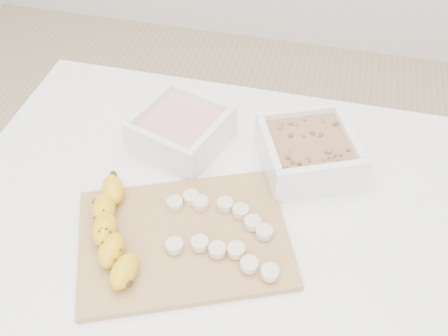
% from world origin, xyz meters
% --- Properties ---
extents(table, '(1.00, 0.70, 0.75)m').
position_xyz_m(table, '(0.00, 0.00, 0.65)').
color(table, white).
rests_on(table, ground).
extents(bowl_yogurt, '(0.21, 0.21, 0.08)m').
position_xyz_m(bowl_yogurt, '(-0.11, 0.13, 0.79)').
color(bowl_yogurt, white).
rests_on(bowl_yogurt, table).
extents(bowl_granola, '(0.23, 0.23, 0.08)m').
position_xyz_m(bowl_granola, '(0.14, 0.13, 0.79)').
color(bowl_granola, white).
rests_on(bowl_granola, table).
extents(cutting_board, '(0.43, 0.37, 0.01)m').
position_xyz_m(cutting_board, '(-0.04, -0.10, 0.76)').
color(cutting_board, '#AB7849').
rests_on(cutting_board, table).
extents(banana, '(0.12, 0.24, 0.04)m').
position_xyz_m(banana, '(-0.15, -0.13, 0.78)').
color(banana, gold).
rests_on(banana, cutting_board).
extents(banana_slices, '(0.22, 0.15, 0.02)m').
position_xyz_m(banana_slices, '(0.02, -0.08, 0.77)').
color(banana_slices, beige).
rests_on(banana_slices, cutting_board).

